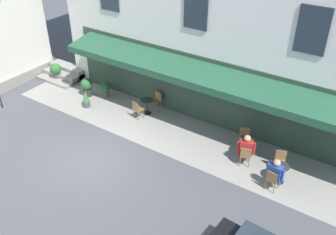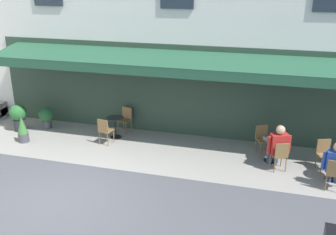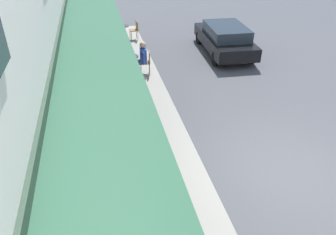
# 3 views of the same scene
# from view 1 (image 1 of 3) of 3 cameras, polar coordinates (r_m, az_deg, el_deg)

# --- Properties ---
(ground_plane) EXTENTS (70.00, 70.00, 0.00)m
(ground_plane) POSITION_cam_1_polar(r_m,az_deg,el_deg) (15.51, -11.28, -6.22)
(ground_plane) COLOR #4C4C51
(sidewalk_cafe_terrace) EXTENTS (20.50, 3.20, 0.01)m
(sidewalk_cafe_terrace) POSITION_cam_1_polar(r_m,az_deg,el_deg) (16.09, 5.64, -4.02)
(sidewalk_cafe_terrace) COLOR gray
(sidewalk_cafe_terrace) RESTS_ON ground_plane
(back_alley_steps) EXTENTS (2.40, 1.75, 0.60)m
(back_alley_steps) POSITION_cam_1_polar(r_m,az_deg,el_deg) (22.25, -15.61, 6.63)
(back_alley_steps) COLOR gray
(back_alley_steps) RESTS_ON ground_plane
(cafe_table_near_entrance) EXTENTS (0.60, 0.60, 0.75)m
(cafe_table_near_entrance) POSITION_cam_1_polar(r_m,az_deg,el_deg) (14.48, 16.90, -7.92)
(cafe_table_near_entrance) COLOR black
(cafe_table_near_entrance) RESTS_ON ground_plane
(cafe_chair_wicker_corner_left) EXTENTS (0.45, 0.45, 0.91)m
(cafe_chair_wicker_corner_left) POSITION_cam_1_polar(r_m,az_deg,el_deg) (13.98, 15.77, -9.07)
(cafe_chair_wicker_corner_left) COLOR olive
(cafe_chair_wicker_corner_left) RESTS_ON ground_plane
(cafe_chair_wicker_corner_right) EXTENTS (0.51, 0.51, 0.91)m
(cafe_chair_wicker_corner_right) POSITION_cam_1_polar(r_m,az_deg,el_deg) (14.94, 16.90, -6.21)
(cafe_chair_wicker_corner_right) COLOR olive
(cafe_chair_wicker_corner_right) RESTS_ON ground_plane
(cafe_table_mid_terrace) EXTENTS (0.60, 0.60, 0.75)m
(cafe_table_mid_terrace) POSITION_cam_1_polar(r_m,az_deg,el_deg) (17.83, -3.25, 1.98)
(cafe_table_mid_terrace) COLOR black
(cafe_table_mid_terrace) RESTS_ON ground_plane
(cafe_chair_wicker_back_row) EXTENTS (0.47, 0.47, 0.91)m
(cafe_chair_wicker_back_row) POSITION_cam_1_polar(r_m,az_deg,el_deg) (17.44, -4.78, 1.38)
(cafe_chair_wicker_back_row) COLOR olive
(cafe_chair_wicker_back_row) RESTS_ON ground_plane
(cafe_chair_wicker_facing_street) EXTENTS (0.48, 0.48, 0.91)m
(cafe_chair_wicker_facing_street) POSITION_cam_1_polar(r_m,az_deg,el_deg) (18.15, -1.73, 2.83)
(cafe_chair_wicker_facing_street) COLOR olive
(cafe_chair_wicker_facing_street) RESTS_ON ground_plane
(cafe_table_far_end) EXTENTS (0.60, 0.60, 0.75)m
(cafe_table_far_end) POSITION_cam_1_polar(r_m,az_deg,el_deg) (15.39, 11.86, -4.34)
(cafe_table_far_end) COLOR black
(cafe_table_far_end) RESTS_ON ground_plane
(cafe_chair_wicker_near_door) EXTENTS (0.52, 0.52, 0.91)m
(cafe_chair_wicker_near_door) POSITION_cam_1_polar(r_m,az_deg,el_deg) (14.85, 11.83, -5.61)
(cafe_chair_wicker_near_door) COLOR olive
(cafe_chair_wicker_near_door) RESTS_ON ground_plane
(cafe_chair_wicker_kerbside) EXTENTS (0.54, 0.54, 0.91)m
(cafe_chair_wicker_kerbside) POSITION_cam_1_polar(r_m,az_deg,el_deg) (15.86, 11.68, -2.81)
(cafe_chair_wicker_kerbside) COLOR olive
(cafe_chair_wicker_kerbside) RESTS_ON ground_plane
(seated_patron_in_red) EXTENTS (0.67, 0.68, 1.36)m
(seated_patron_in_red) POSITION_cam_1_polar(r_m,az_deg,el_deg) (14.92, 11.92, -4.58)
(seated_patron_in_red) COLOR navy
(seated_patron_in_red) RESTS_ON ground_plane
(seated_companion_in_blue) EXTENTS (0.68, 0.59, 1.33)m
(seated_companion_in_blue) POSITION_cam_1_polar(r_m,az_deg,el_deg) (14.04, 16.27, -8.12)
(seated_companion_in_blue) COLOR navy
(seated_companion_in_blue) RESTS_ON ground_plane
(potted_plant_entrance_right) EXTENTS (0.36, 0.36, 0.92)m
(potted_plant_entrance_right) POSITION_cam_1_polar(r_m,az_deg,el_deg) (18.82, -12.52, 2.81)
(potted_plant_entrance_right) COLOR #4C4C51
(potted_plant_entrance_right) RESTS_ON ground_plane
(potted_plant_mid_terrace) EXTENTS (0.55, 0.55, 0.80)m
(potted_plant_mid_terrace) POSITION_cam_1_polar(r_m,az_deg,el_deg) (19.58, -9.64, 4.46)
(potted_plant_mid_terrace) COLOR #4C4C51
(potted_plant_mid_terrace) RESTS_ON ground_plane
(potted_plant_under_sign) EXTENTS (0.61, 0.61, 0.99)m
(potted_plant_under_sign) POSITION_cam_1_polar(r_m,az_deg,el_deg) (19.77, -12.37, 4.74)
(potted_plant_under_sign) COLOR #2D2D33
(potted_plant_under_sign) RESTS_ON ground_plane
(potted_plant_entrance_left) EXTENTS (0.63, 0.63, 1.00)m
(potted_plant_entrance_left) POSITION_cam_1_polar(r_m,az_deg,el_deg) (21.85, -16.91, 7.00)
(potted_plant_entrance_left) COLOR #4C4C51
(potted_plant_entrance_left) RESTS_ON ground_plane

